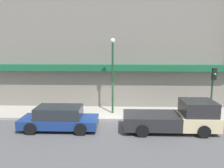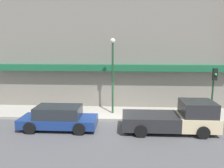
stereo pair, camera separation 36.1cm
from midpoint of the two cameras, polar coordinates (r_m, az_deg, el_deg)
The scene contains 8 objects.
ground_plane at distance 15.10m, azimuth -0.05°, elevation -9.73°, with size 80.00×80.00×0.00m, color #4C4C4F.
sidewalk at distance 16.54m, azimuth 0.27°, elevation -7.64°, with size 36.00×3.11×0.17m.
building at distance 18.83m, azimuth 0.82°, elevation 12.60°, with size 19.80×3.80×11.96m.
pickup_truck at distance 13.76m, azimuth 16.94°, elevation -8.53°, with size 5.52×2.24×1.88m.
parked_car at distance 13.95m, azimuth -13.04°, elevation -8.59°, with size 4.69×2.02×1.44m.
fire_hydrant at distance 16.20m, azimuth -10.42°, elevation -6.73°, with size 0.17×0.17×0.62m.
street_lamp at distance 15.61m, azimuth 0.85°, elevation 4.42°, with size 0.36×0.36×5.44m.
traffic_light at distance 16.17m, azimuth 25.62°, elevation -0.02°, with size 0.28×0.42×3.45m.
Camera 2 is at (1.01, -14.19, 5.06)m, focal length 35.00 mm.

